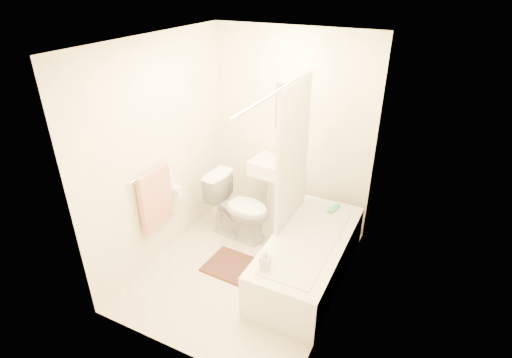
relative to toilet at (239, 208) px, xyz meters
The scene contains 17 objects.
floor 0.76m from the toilet, 55.67° to the right, with size 2.40×2.40×0.00m, color beige.
ceiling 2.12m from the toilet, 55.67° to the right, with size 2.40×2.40×0.00m, color white.
wall_back 1.11m from the toilet, 60.75° to the left, with size 2.00×0.02×2.40m, color beige.
wall_left 1.16m from the toilet, 139.40° to the right, with size 0.02×2.40×2.40m, color beige.
wall_right 1.68m from the toilet, 21.55° to the right, with size 0.02×2.40×2.40m, color beige.
mirror 1.34m from the toilet, 59.99° to the left, with size 0.40×0.03×0.55m, color white.
curtain_rod 1.80m from the toilet, 33.36° to the right, with size 0.03×0.03×1.70m, color silver.
shower_curtain 1.07m from the toilet, ahead, with size 0.04×0.80×1.55m, color silver.
towel_bar 1.22m from the toilet, 126.77° to the right, with size 0.02×0.02×0.60m, color silver.
towel 1.05m from the toilet, 125.35° to the right, with size 0.06×0.45×0.66m, color #CC7266.
toilet_paper 0.77m from the toilet, 143.13° to the right, with size 0.12×0.12×0.11m, color white.
toilet is the anchor object (origin of this frame).
sink 0.50m from the toilet, 57.67° to the left, with size 0.50×0.40×0.98m, color white, non-canonical shape.
bathtub 1.06m from the toilet, 18.30° to the right, with size 0.74×1.68×0.47m, color white, non-canonical shape.
bath_mat 0.74m from the toilet, 66.18° to the right, with size 0.64×0.48×0.02m, color #562D20.
soap_bottle 1.24m from the toilet, 50.05° to the right, with size 0.09×0.10×0.21m, color white.
scrub_brush 1.12m from the toilet, 16.30° to the left, with size 0.06×0.20×0.04m, color #42B867.
Camera 1 is at (1.63, -3.01, 2.92)m, focal length 28.00 mm.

